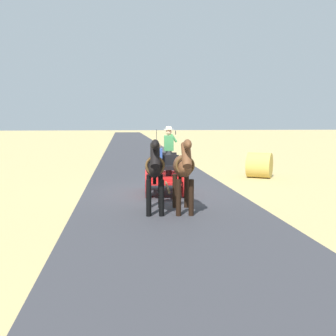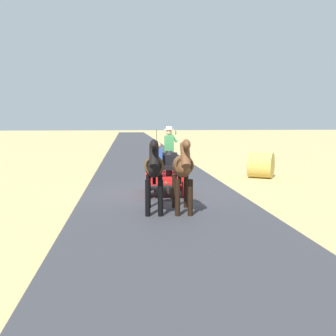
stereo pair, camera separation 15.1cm
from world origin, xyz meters
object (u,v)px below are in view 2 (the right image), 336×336
Objects in this scene: horse_near_side at (183,168)px; hay_bale at (261,165)px; horse_off_side at (154,168)px; horse_drawn_carriage at (165,172)px.

horse_near_side reaches higher than hay_bale.
horse_off_side is at bearing 50.12° from hay_bale.
horse_drawn_carriage is at bearing -85.77° from horse_near_side.
hay_bale is at bearing -125.19° from horse_near_side.
horse_near_side is 1.00× the size of horse_off_side.
horse_off_side is at bearing 78.57° from horse_drawn_carriage.
horse_near_side is (-0.23, 3.05, 0.51)m from horse_drawn_carriage.
horse_drawn_carriage is 2.04× the size of horse_off_side.
horse_near_side and horse_off_side have the same top height.
horse_off_side is (0.83, -0.05, 0.00)m from horse_near_side.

